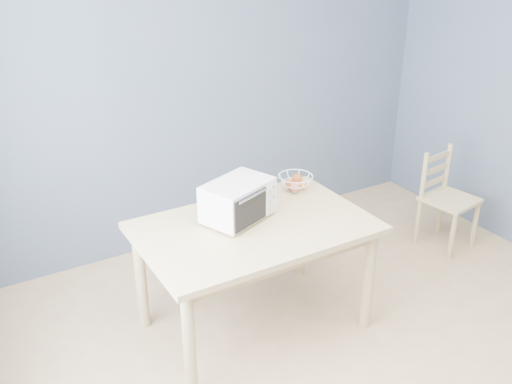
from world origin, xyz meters
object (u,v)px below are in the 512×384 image
fruit_basket (295,183)px  dining_table (255,239)px  toaster_oven (236,201)px  dining_chair (446,200)px

fruit_basket → dining_table: bearing=-149.7°
dining_table → toaster_oven: bearing=120.8°
fruit_basket → dining_chair: fruit_basket is taller
fruit_basket → dining_chair: 1.45m
dining_table → fruit_basket: 0.59m
toaster_oven → dining_chair: size_ratio=0.62×
toaster_oven → dining_table: bearing=-80.6°
toaster_oven → dining_chair: bearing=-20.2°
dining_table → toaster_oven: size_ratio=2.82×
dining_table → fruit_basket: bearing=30.3°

